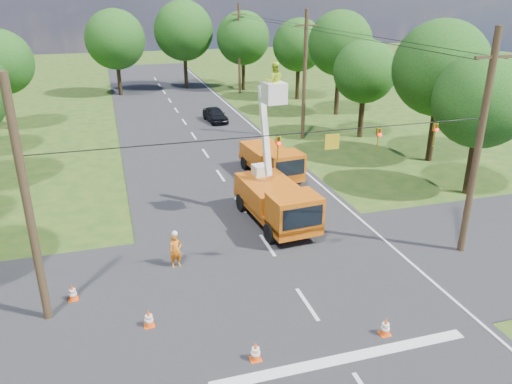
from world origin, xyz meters
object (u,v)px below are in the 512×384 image
object	(u,v)px
traffic_cone_3	(263,190)
traffic_cone_5	(72,292)
bucket_truck	(277,193)
tree_right_c	(365,72)
pole_right_near	(479,145)
tree_far_b	(184,31)
distant_car	(215,115)
ground_worker	(176,251)
pole_right_mid	(305,75)
tree_far_c	(243,38)
pole_right_far	(239,49)
pole_left	(28,207)
traffic_cone_6	(266,158)
tree_right_e	(299,45)
tree_right_b	(441,69)
traffic_cone_1	(385,327)
traffic_cone_4	(149,318)
tree_right_d	(340,43)
tree_far_a	(115,39)
tree_left_f	(0,62)
traffic_cone_2	(297,210)
second_truck	(272,161)
tree_right_a	(482,101)

from	to	relation	value
traffic_cone_3	traffic_cone_5	world-z (taller)	same
bucket_truck	tree_right_c	xyz separation A→B (m)	(12.01, 13.76, 3.58)
pole_right_near	tree_far_b	size ratio (longest dim) A/B	0.97
distant_car	traffic_cone_5	distance (m)	28.81
ground_worker	pole_right_mid	distance (m)	22.31
traffic_cone_5	tree_far_c	xyz separation A→B (m)	(18.16, 41.06, 5.70)
tree_right_c	tree_far_c	size ratio (longest dim) A/B	0.85
pole_right_far	pole_left	size ratio (longest dim) A/B	1.11
pole_left	bucket_truck	bearing A→B (deg)	26.10
traffic_cone_6	tree_right_e	bearing A→B (deg)	63.38
tree_right_b	traffic_cone_1	bearing A→B (deg)	-128.44
traffic_cone_4	tree_right_c	distance (m)	28.56
traffic_cone_1	traffic_cone_3	distance (m)	13.59
traffic_cone_1	tree_right_b	world-z (taller)	tree_right_b
traffic_cone_1	ground_worker	bearing A→B (deg)	133.09
traffic_cone_3	tree_far_c	xyz separation A→B (m)	(7.83, 32.87, 5.70)
traffic_cone_4	traffic_cone_6	world-z (taller)	same
tree_right_c	tree_right_d	bearing A→B (deg)	78.69
tree_right_b	tree_far_a	xyz separation A→B (m)	(-20.00, 31.00, -0.25)
traffic_cone_1	pole_right_near	size ratio (longest dim) A/B	0.07
ground_worker	pole_left	xyz separation A→B (m)	(-5.10, -2.32, 3.70)
tree_right_c	tree_far_b	world-z (taller)	tree_far_b
pole_right_mid	ground_worker	bearing A→B (deg)	-126.13
tree_right_e	tree_far_a	bearing A→B (deg)	156.95
traffic_cone_1	traffic_cone_6	bearing A→B (deg)	84.82
ground_worker	tree_right_b	size ratio (longest dim) A/B	0.17
distant_car	pole_right_near	xyz separation A→B (m)	(5.70, -27.37, 4.44)
tree_left_f	tree_right_d	world-z (taller)	tree_right_d
pole_right_far	tree_far_a	distance (m)	13.87
tree_left_f	tree_far_a	size ratio (longest dim) A/B	0.88
ground_worker	pole_right_near	distance (m)	13.80
distant_car	pole_left	xyz separation A→B (m)	(-12.30, -27.37, 3.83)
traffic_cone_2	pole_left	bearing A→B (deg)	-154.40
pole_right_mid	tree_right_e	xyz separation A→B (m)	(5.30, 15.00, 0.70)
pole_right_far	tree_right_d	distance (m)	14.53
traffic_cone_4	tree_right_b	xyz separation A→B (m)	(20.96, 13.60, 6.08)
traffic_cone_1	bucket_truck	bearing A→B (deg)	94.40
ground_worker	tree_far_c	size ratio (longest dim) A/B	0.18
traffic_cone_3	tree_right_b	distance (m)	14.93
traffic_cone_2	tree_right_b	xyz separation A→B (m)	(12.45, 6.23, 6.08)
second_truck	tree_right_a	xyz separation A→B (m)	(10.36, -5.86, 4.42)
bucket_truck	tree_right_b	xyz separation A→B (m)	(13.81, 6.76, 4.70)
tree_right_a	tree_right_b	xyz separation A→B (m)	(1.50, 6.00, 0.87)
traffic_cone_5	pole_right_mid	size ratio (longest dim) A/B	0.07
tree_left_f	traffic_cone_2	bearing A→B (deg)	-54.40
distant_car	pole_left	distance (m)	30.25
traffic_cone_2	tree_left_f	xyz separation A→B (m)	(-17.35, 24.23, 5.33)
traffic_cone_6	tree_right_d	world-z (taller)	tree_right_d
tree_right_b	tree_right_d	size ratio (longest dim) A/B	1.00
traffic_cone_6	pole_right_near	size ratio (longest dim) A/B	0.07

